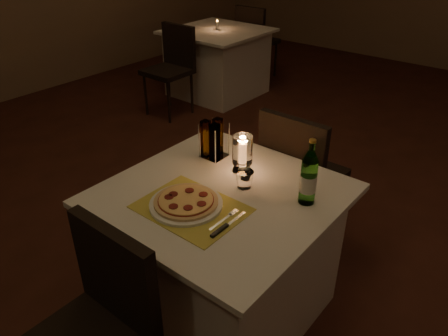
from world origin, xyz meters
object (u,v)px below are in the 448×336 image
Objects in this scene: hurricane_candle at (242,151)px; plate at (186,204)px; chair_near at (99,318)px; main_table at (221,254)px; chair_far at (298,168)px; neighbor_table_left at (218,62)px; pizza at (186,201)px; water_bottle at (309,178)px; tumbler at (244,179)px.

plate is at bearing -90.84° from hurricane_candle.
plate is at bearing 95.35° from chair_near.
main_table is at bearing 90.00° from chair_near.
neighbor_table_left is at bearing 139.66° from chair_far.
plate is at bearing 89.96° from pizza.
pizza reaches higher than main_table.
chair_far is at bearing 90.00° from chair_near.
water_bottle is 3.43m from neighbor_table_left.
hurricane_candle reaches higher than main_table.
chair_far is 0.58m from hurricane_candle.
plate reaches higher than main_table.
water_bottle reaches higher than plate.
hurricane_candle is (0.01, 0.40, 0.10)m from plate.
pizza is at bearing -90.84° from hurricane_candle.
plate is 0.54m from water_bottle.
plate is 1.04× the size of water_bottle.
main_table is 0.74m from chair_far.
neighbor_table_left is at bearing 127.55° from plate.
pizza is at bearing 95.35° from chair_near.
pizza is (-0.05, 0.53, 0.22)m from chair_near.
plate is at bearing -105.52° from main_table.
chair_near reaches higher than plate.
water_bottle is (0.28, 0.07, 0.08)m from tumbler.
chair_near is at bearing -110.83° from water_bottle.
plate is 0.30m from tumbler.
pizza reaches higher than neighbor_table_left.
chair_far is 10.69× the size of tumbler.
water_bottle is (0.39, 0.36, 0.11)m from plate.
chair_near is 3.21× the size of pizza.
tumbler reaches higher than main_table.
plate is (-0.05, 0.53, 0.20)m from chair_near.
chair_far is 0.92m from plate.
water_bottle reaches higher than neighbor_table_left.
pizza is 0.28× the size of neighbor_table_left.
chair_near is at bearing -84.65° from pizza.
chair_far is at bearing 95.12° from tumbler.
chair_far is at bearing 84.93° from hurricane_candle.
chair_near is 0.57m from plate.
main_table is at bearing -49.85° from neighbor_table_left.
chair_near is 2.81× the size of plate.
water_bottle reaches higher than main_table.
chair_far is 0.66m from tumbler.
hurricane_candle is at bearing 174.23° from water_bottle.
tumbler is 0.44× the size of hurricane_candle.
tumbler is at bearing 69.66° from plate.
pizza is at bearing -110.34° from tumbler.
pizza is at bearing -93.20° from chair_far.
chair_far reaches higher than neighbor_table_left.
main_table is 0.42m from tumbler.
hurricane_candle is 0.19× the size of neighbor_table_left.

